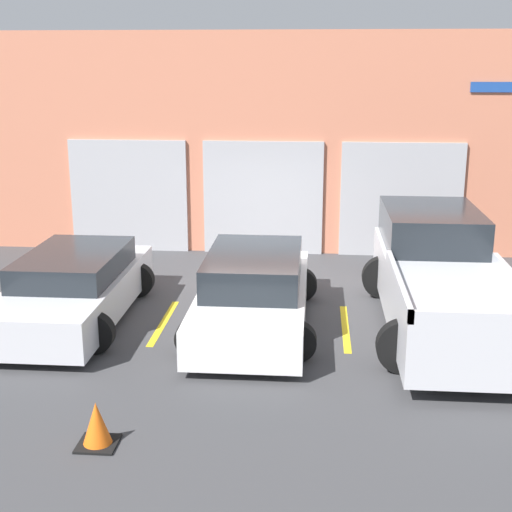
# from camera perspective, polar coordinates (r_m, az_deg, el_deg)

# --- Properties ---
(ground_plane) EXTENTS (28.00, 28.00, 0.00)m
(ground_plane) POSITION_cam_1_polar(r_m,az_deg,el_deg) (14.03, 0.46, -2.88)
(ground_plane) COLOR #3D3D3F
(shophouse_building) EXTENTS (17.38, 0.68, 5.05)m
(shophouse_building) POSITION_cam_1_polar(r_m,az_deg,el_deg) (16.72, 1.32, 8.82)
(shophouse_building) COLOR #D17A5B
(shophouse_building) RESTS_ON ground
(pickup_truck) EXTENTS (2.41, 5.52, 1.79)m
(pickup_truck) POSITION_cam_1_polar(r_m,az_deg,el_deg) (12.47, 14.46, -1.70)
(pickup_truck) COLOR silver
(pickup_truck) RESTS_ON ground
(sedan_white) EXTENTS (2.16, 4.57, 1.27)m
(sedan_white) POSITION_cam_1_polar(r_m,az_deg,el_deg) (12.14, -0.18, -2.90)
(sedan_white) COLOR white
(sedan_white) RESTS_ON ground
(sedan_side) EXTENTS (2.19, 4.44, 1.21)m
(sedan_side) POSITION_cam_1_polar(r_m,az_deg,el_deg) (12.78, -14.37, -2.50)
(sedan_side) COLOR silver
(sedan_side) RESTS_ON ground
(parking_stripe_left) EXTENTS (0.12, 2.20, 0.01)m
(parking_stripe_left) POSITION_cam_1_polar(r_m,az_deg,el_deg) (12.53, -7.40, -5.29)
(parking_stripe_left) COLOR gold
(parking_stripe_left) RESTS_ON ground
(parking_stripe_centre) EXTENTS (0.12, 2.20, 0.01)m
(parking_stripe_centre) POSITION_cam_1_polar(r_m,az_deg,el_deg) (12.27, 7.16, -5.72)
(parking_stripe_centre) COLOR gold
(parking_stripe_centre) RESTS_ON ground
(traffic_cone) EXTENTS (0.47, 0.47, 0.55)m
(traffic_cone) POSITION_cam_1_polar(r_m,az_deg,el_deg) (8.81, -12.62, -13.10)
(traffic_cone) COLOR black
(traffic_cone) RESTS_ON ground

